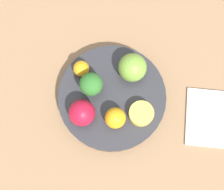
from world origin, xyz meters
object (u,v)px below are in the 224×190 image
(small_cup, at_px, (141,114))
(orange_front, at_px, (81,69))
(napkin, at_px, (217,119))
(bowl, at_px, (112,98))
(broccoli, at_px, (91,84))
(apple_red, at_px, (132,68))
(orange_back, at_px, (115,118))
(apple_green, at_px, (82,113))

(small_cup, bearing_deg, orange_front, 32.59)
(napkin, bearing_deg, small_cup, 68.57)
(bowl, xyz_separation_m, orange_front, (0.08, 0.04, 0.03))
(bowl, distance_m, broccoli, 0.07)
(apple_red, height_order, orange_back, apple_red)
(apple_green, height_order, orange_back, apple_green)
(apple_red, height_order, small_cup, apple_red)
(apple_green, bearing_deg, broccoli, -37.98)
(broccoli, xyz_separation_m, napkin, (-0.16, -0.25, -0.07))
(orange_back, height_order, napkin, orange_back)
(orange_front, relative_size, orange_back, 0.79)
(orange_back, distance_m, napkin, 0.24)
(apple_green, relative_size, orange_front, 1.60)
(orange_back, xyz_separation_m, small_cup, (-0.01, -0.06, -0.01))
(bowl, relative_size, orange_front, 6.80)
(bowl, height_order, orange_front, orange_front)
(bowl, xyz_separation_m, broccoli, (0.03, 0.04, 0.06))
(small_cup, height_order, napkin, small_cup)
(apple_green, bearing_deg, bowl, -75.69)
(orange_front, xyz_separation_m, napkin, (-0.20, -0.25, -0.05))
(broccoli, relative_size, orange_front, 1.85)
(orange_front, xyz_separation_m, orange_back, (-0.13, -0.03, 0.00))
(bowl, bearing_deg, orange_back, 167.38)
(broccoli, xyz_separation_m, orange_back, (-0.08, -0.02, -0.02))
(apple_red, relative_size, orange_front, 1.76)
(apple_red, distance_m, orange_front, 0.11)
(bowl, xyz_separation_m, apple_green, (-0.02, 0.07, 0.04))
(bowl, bearing_deg, orange_front, 29.43)
(broccoli, distance_m, napkin, 0.30)
(orange_back, bearing_deg, napkin, -108.32)
(orange_front, relative_size, small_cup, 0.66)
(apple_red, distance_m, small_cup, 0.10)
(apple_green, height_order, napkin, apple_green)
(apple_red, xyz_separation_m, apple_green, (-0.06, 0.14, -0.00))
(orange_back, bearing_deg, apple_red, -38.85)
(apple_red, bearing_deg, broccoli, 94.43)
(orange_front, bearing_deg, napkin, -128.73)
(apple_red, xyz_separation_m, small_cup, (-0.10, 0.02, -0.02))
(orange_front, bearing_deg, orange_back, -166.08)
(bowl, distance_m, napkin, 0.25)
(broccoli, xyz_separation_m, apple_green, (-0.05, 0.04, -0.01))
(bowl, height_order, orange_back, orange_back)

